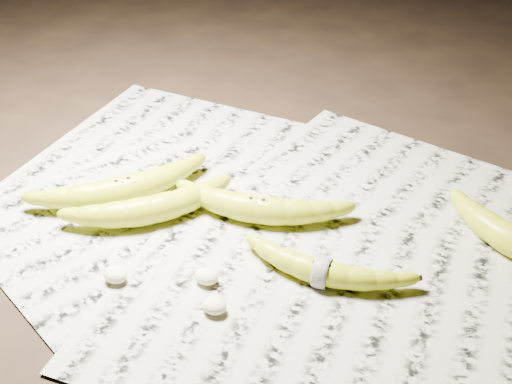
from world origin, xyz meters
The scene contains 10 objects.
ground centered at (0.00, 0.00, 0.00)m, with size 3.00×3.00×0.00m, color black.
newspaper_patch centered at (0.02, -0.03, 0.00)m, with size 0.90×0.70×0.01m, color #A9A491.
banana_left_a centered at (-0.19, -0.07, 0.03)m, with size 0.23×0.07×0.04m, color #C0C819, non-canonical shape.
banana_left_b centered at (-0.12, -0.08, 0.03)m, with size 0.21×0.06×0.04m, color #C0C819, non-canonical shape.
banana_center centered at (0.00, -0.01, 0.03)m, with size 0.22×0.06×0.04m, color #C0C819, non-canonical shape.
banana_taped centered at (0.13, -0.08, 0.02)m, with size 0.19×0.05×0.03m, color #C0C819, non-canonical shape.
measuring_tape centered at (0.13, -0.08, 0.02)m, with size 0.04×0.04×0.00m, color white.
flesh_chunk_a centered at (-0.09, -0.20, 0.02)m, with size 0.03×0.03×0.02m, color #F2EDBC.
flesh_chunk_b centered at (0.04, -0.19, 0.02)m, with size 0.03×0.03×0.02m, color #F2EDBC.
flesh_chunk_c centered at (0.01, -0.15, 0.02)m, with size 0.03×0.03×0.02m, color #F2EDBC.
Camera 1 is at (0.38, -0.69, 0.60)m, focal length 50.00 mm.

